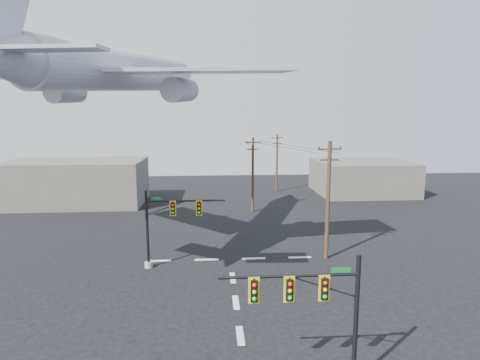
{
  "coord_description": "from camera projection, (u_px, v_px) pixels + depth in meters",
  "views": [
    {
      "loc": [
        -1.46,
        -20.52,
        12.12
      ],
      "look_at": [
        0.34,
        5.0,
        7.96
      ],
      "focal_mm": 30.0,
      "sensor_mm": 36.0,
      "label": 1
    }
  ],
  "objects": [
    {
      "name": "ground",
      "position": [
        240.0,
        336.0,
        22.25
      ],
      "size": [
        120.0,
        120.0,
        0.0
      ],
      "primitive_type": "plane",
      "color": "black",
      "rests_on": "ground"
    },
    {
      "name": "airliner",
      "position": [
        122.0,
        71.0,
        31.97
      ],
      "size": [
        27.01,
        29.23,
        8.03
      ],
      "rotation": [
        0.0,
        -0.06,
        1.24
      ],
      "color": "#B0B4BC"
    },
    {
      "name": "utility_pole_a",
      "position": [
        328.0,
        198.0,
        33.4
      ],
      "size": [
        2.01,
        0.33,
        10.02
      ],
      "rotation": [
        0.0,
        0.0,
        0.04
      ],
      "color": "#432E1C",
      "rests_on": "ground"
    },
    {
      "name": "lane_markings",
      "position": [
        235.0,
        293.0,
        27.5
      ],
      "size": [
        14.0,
        21.2,
        0.01
      ],
      "color": "beige",
      "rests_on": "ground"
    },
    {
      "name": "building_right",
      "position": [
        362.0,
        177.0,
        62.76
      ],
      "size": [
        14.0,
        12.0,
        5.0
      ],
      "primitive_type": "cube",
      "color": "#605C55",
      "rests_on": "ground"
    },
    {
      "name": "building_left",
      "position": [
        77.0,
        182.0,
        54.84
      ],
      "size": [
        18.0,
        10.0,
        6.0
      ],
      "primitive_type": "cube",
      "color": "#605C55",
      "rests_on": "ground"
    },
    {
      "name": "utility_pole_b",
      "position": [
        253.0,
        173.0,
        50.03
      ],
      "size": [
        1.9,
        0.32,
        9.4
      ],
      "rotation": [
        0.0,
        0.0,
        0.08
      ],
      "color": "#432E1C",
      "rests_on": "ground"
    },
    {
      "name": "utility_pole_c",
      "position": [
        277.0,
        162.0,
        63.48
      ],
      "size": [
        1.85,
        0.57,
        9.19
      ],
      "rotation": [
        0.0,
        0.0,
        0.24
      ],
      "color": "#432E1C",
      "rests_on": "ground"
    },
    {
      "name": "signal_mast_far",
      "position": [
        164.0,
        226.0,
        31.74
      ],
      "size": [
        6.5,
        0.7,
        6.33
      ],
      "color": "gray",
      "rests_on": "ground"
    },
    {
      "name": "signal_mast_near",
      "position": [
        322.0,
        314.0,
        17.54
      ],
      "size": [
        6.4,
        0.68,
        6.16
      ],
      "color": "gray",
      "rests_on": "ground"
    },
    {
      "name": "power_lines",
      "position": [
        275.0,
        143.0,
        47.8
      ],
      "size": [
        6.92,
        30.44,
        0.42
      ],
      "color": "black"
    }
  ]
}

